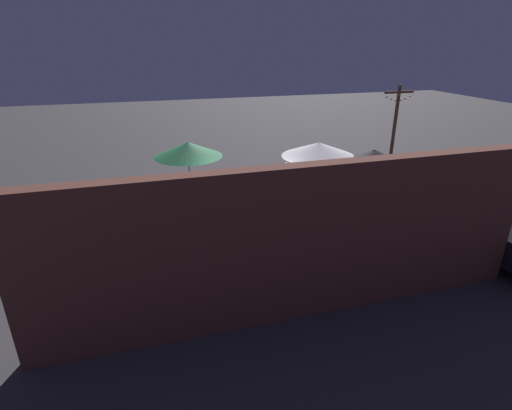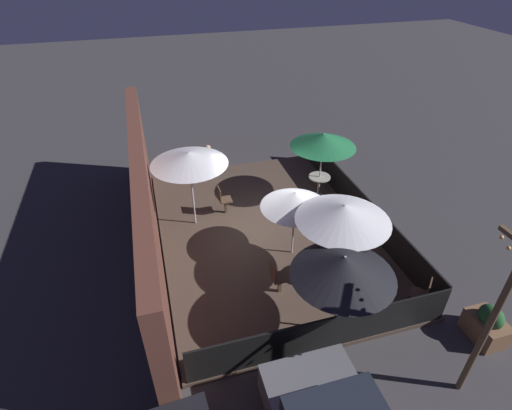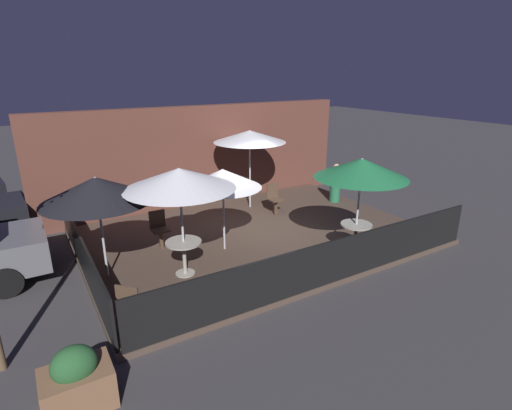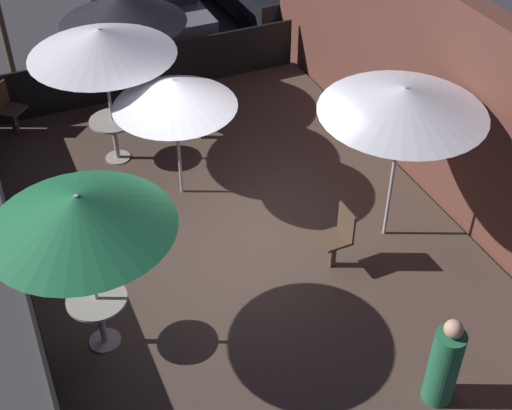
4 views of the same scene
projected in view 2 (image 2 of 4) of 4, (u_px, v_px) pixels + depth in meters
The scene contains 18 objects.
ground_plane at pixel (265, 234), 12.24m from camera, with size 60.00×60.00×0.00m, color #383538.
patio_deck at pixel (265, 233), 12.21m from camera, with size 8.72×6.20×0.12m.
building_wall at pixel (146, 208), 10.56m from camera, with size 10.32×0.36×3.26m.
fence_front at pixel (358, 203), 12.60m from camera, with size 8.52×0.05×0.95m.
fence_side_left at pixel (326, 334), 8.48m from camera, with size 0.05×6.00×0.95m.
patio_umbrella_0 at pixel (323, 140), 12.61m from camera, with size 2.11×2.11×2.34m.
patio_umbrella_1 at pixel (344, 213), 9.29m from camera, with size 2.27×2.27×2.35m.
patio_umbrella_2 at pixel (344, 266), 8.06m from camera, with size 2.19×2.19×2.20m.
patio_umbrella_3 at pixel (189, 158), 11.24m from camera, with size 2.22×2.22×2.46m.
patio_umbrella_4 at pixel (295, 200), 10.36m from camera, with size 1.83×1.83×2.02m.
dining_table_0 at pixel (319, 181), 13.46m from camera, with size 0.73×0.73×0.78m.
dining_table_1 at pixel (336, 262), 10.16m from camera, with size 0.77×0.77×0.76m.
patio_chair_0 at pixel (422, 294), 9.36m from camera, with size 0.57×0.57×0.95m.
patio_chair_1 at pixel (277, 277), 9.82m from camera, with size 0.40×0.40×0.94m.
patio_chair_2 at pixel (223, 199), 12.68m from camera, with size 0.41×0.41×0.95m.
patron_0 at pixel (209, 163), 14.58m from camera, with size 0.44×0.44×1.28m.
planter_box at pixel (487, 325), 8.91m from camera, with size 0.90×0.63×0.93m.
light_post at pixel (495, 314), 6.87m from camera, with size 1.10×0.12×3.95m.
Camera 2 is at (-9.15, 2.94, 7.64)m, focal length 28.00 mm.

